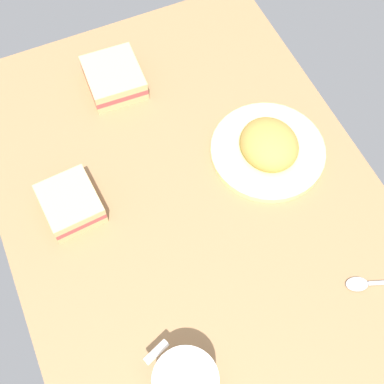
% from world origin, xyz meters
% --- Properties ---
extents(tabletop, '(0.90, 0.64, 0.02)m').
position_xyz_m(tabletop, '(0.00, 0.00, 0.01)').
color(tabletop, '#936D47').
rests_on(tabletop, ground).
extents(plate_of_food, '(0.21, 0.21, 0.06)m').
position_xyz_m(plate_of_food, '(0.03, -0.16, 0.04)').
color(plate_of_food, '#EAE58C').
rests_on(plate_of_food, tabletop).
extents(coffee_mug_black, '(0.11, 0.09, 0.09)m').
position_xyz_m(coffee_mug_black, '(-0.28, 0.13, 0.07)').
color(coffee_mug_black, white).
rests_on(coffee_mug_black, tabletop).
extents(sandwich_main, '(0.12, 0.11, 0.04)m').
position_xyz_m(sandwich_main, '(0.29, 0.03, 0.04)').
color(sandwich_main, '#DBB77A').
rests_on(sandwich_main, tabletop).
extents(sandwich_side, '(0.11, 0.10, 0.04)m').
position_xyz_m(sandwich_side, '(0.07, 0.19, 0.04)').
color(sandwich_side, '#DBB77A').
rests_on(sandwich_side, tabletop).
extents(spoon, '(0.06, 0.12, 0.01)m').
position_xyz_m(spoon, '(-0.25, -0.20, 0.02)').
color(spoon, silver).
rests_on(spoon, tabletop).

